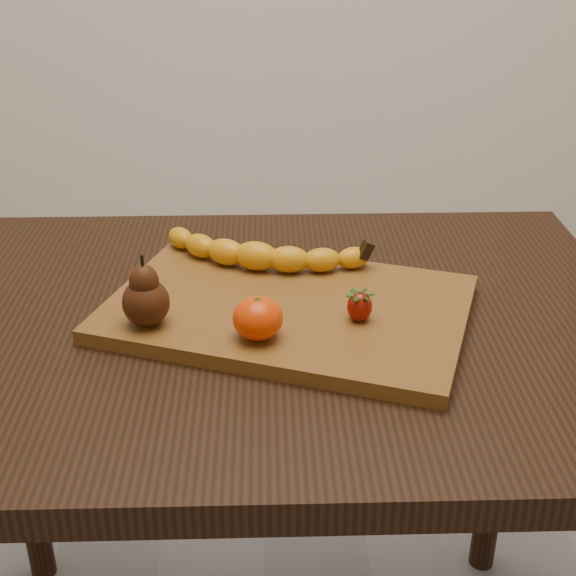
{
  "coord_description": "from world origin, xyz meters",
  "views": [
    {
      "loc": [
        0.01,
        -0.91,
        1.27
      ],
      "look_at": [
        0.04,
        0.0,
        0.8
      ],
      "focal_mm": 50.0,
      "sensor_mm": 36.0,
      "label": 1
    }
  ],
  "objects_px": {
    "pear": "(145,290)",
    "mandarin": "(258,318)",
    "table": "(258,379)",
    "cutting_board": "(288,309)"
  },
  "relations": [
    {
      "from": "pear",
      "to": "mandarin",
      "type": "height_order",
      "value": "pear"
    },
    {
      "from": "pear",
      "to": "table",
      "type": "bearing_deg",
      "value": 20.15
    },
    {
      "from": "pear",
      "to": "mandarin",
      "type": "distance_m",
      "value": 0.14
    },
    {
      "from": "cutting_board",
      "to": "mandarin",
      "type": "height_order",
      "value": "mandarin"
    },
    {
      "from": "table",
      "to": "cutting_board",
      "type": "relative_size",
      "value": 2.22
    },
    {
      "from": "cutting_board",
      "to": "pear",
      "type": "bearing_deg",
      "value": -144.59
    },
    {
      "from": "table",
      "to": "mandarin",
      "type": "xyz_separation_m",
      "value": [
        0.0,
        -0.09,
        0.14
      ]
    },
    {
      "from": "table",
      "to": "mandarin",
      "type": "bearing_deg",
      "value": -88.48
    },
    {
      "from": "cutting_board",
      "to": "mandarin",
      "type": "bearing_deg",
      "value": -94.34
    },
    {
      "from": "cutting_board",
      "to": "pear",
      "type": "xyz_separation_m",
      "value": [
        -0.17,
        -0.05,
        0.06
      ]
    }
  ]
}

